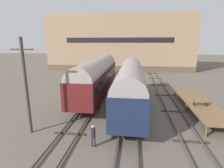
% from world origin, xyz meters
% --- Properties ---
extents(ground_plane, '(200.00, 200.00, 0.00)m').
position_xyz_m(ground_plane, '(0.00, 0.00, 0.00)').
color(ground_plane, '#60594C').
extents(track_left, '(2.60, 60.00, 0.26)m').
position_xyz_m(track_left, '(-4.73, 0.00, 0.14)').
color(track_left, '#4C4742').
rests_on(track_left, ground).
extents(track_middle, '(2.60, 60.00, 0.26)m').
position_xyz_m(track_middle, '(0.00, 0.00, 0.14)').
color(track_middle, '#4C4742').
rests_on(track_middle, ground).
extents(track_right, '(2.60, 60.00, 0.26)m').
position_xyz_m(track_right, '(4.73, 0.00, 0.14)').
color(track_right, '#4C4742').
rests_on(track_right, ground).
extents(train_car_maroon, '(3.06, 18.42, 5.17)m').
position_xyz_m(train_car_maroon, '(-4.73, 8.32, 2.93)').
color(train_car_maroon, black).
rests_on(train_car_maroon, ground).
extents(train_car_navy, '(2.97, 16.00, 5.10)m').
position_xyz_m(train_car_navy, '(0.00, 3.52, 2.90)').
color(train_car_navy, black).
rests_on(train_car_navy, ground).
extents(station_platform, '(3.04, 11.33, 0.98)m').
position_xyz_m(station_platform, '(7.56, 3.56, 0.90)').
color(station_platform, brown).
rests_on(station_platform, ground).
extents(bench, '(1.40, 0.40, 0.91)m').
position_xyz_m(bench, '(7.21, 2.66, 1.46)').
color(bench, brown).
rests_on(bench, station_platform).
extents(person_worker, '(0.32, 0.32, 1.67)m').
position_xyz_m(person_worker, '(-2.41, -4.45, 1.00)').
color(person_worker, '#282833').
rests_on(person_worker, ground).
extents(utility_pole, '(1.80, 0.24, 7.74)m').
position_xyz_m(utility_pole, '(-8.04, -3.06, 4.03)').
color(utility_pole, '#473828').
rests_on(utility_pole, ground).
extents(warehouse_building, '(38.54, 11.23, 14.42)m').
position_xyz_m(warehouse_building, '(-3.71, 35.07, 7.21)').
color(warehouse_building, brown).
rests_on(warehouse_building, ground).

